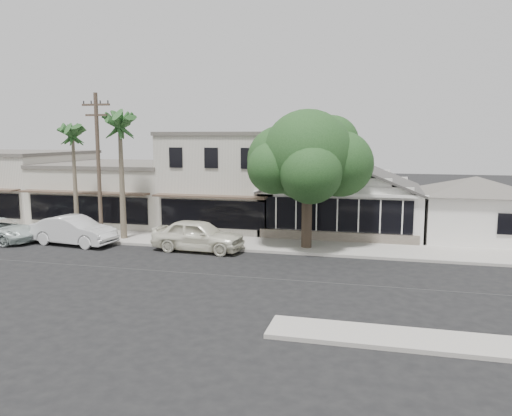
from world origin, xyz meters
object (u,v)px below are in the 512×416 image
(car_0, at_px, (198,235))
(car_1, at_px, (74,231))
(shade_tree, at_px, (307,158))
(utility_pole, at_px, (98,164))

(car_0, bearing_deg, car_1, 95.38)
(car_1, bearing_deg, shade_tree, -73.28)
(car_0, distance_m, shade_tree, 7.56)
(car_0, relative_size, car_1, 1.01)
(shade_tree, bearing_deg, car_1, -170.43)
(car_0, xyz_separation_m, shade_tree, (5.85, 2.02, 4.35))
(shade_tree, bearing_deg, car_0, -160.95)
(car_0, xyz_separation_m, car_1, (-7.80, -0.28, -0.03))
(utility_pole, xyz_separation_m, car_0, (6.54, -0.66, -3.89))
(utility_pole, distance_m, car_1, 4.23)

